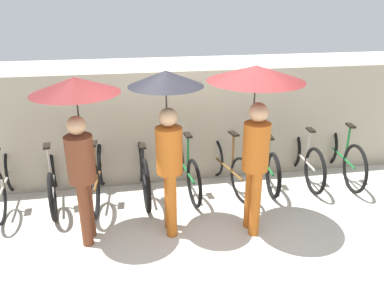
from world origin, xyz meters
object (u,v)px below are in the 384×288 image
at_px(parked_bicycle_3, 143,170).
at_px(parked_bicycle_8, 340,154).
at_px(parked_bicycle_0, 5,180).
at_px(parked_bicycle_7, 303,157).
at_px(pedestrian_center, 167,114).
at_px(parked_bicycle_6, 265,161).
at_px(parked_bicycle_2, 98,174).
at_px(pedestrian_leading, 77,117).
at_px(parked_bicycle_1, 53,179).
at_px(pedestrian_trailing, 256,100).
at_px(parked_bicycle_4, 185,167).
at_px(parked_bicycle_5, 227,165).

xyz_separation_m(parked_bicycle_3, parked_bicycle_8, (3.27, 0.04, 0.00)).
xyz_separation_m(parked_bicycle_0, parked_bicycle_3, (1.96, -0.03, 0.01)).
distance_m(parked_bicycle_7, pedestrian_center, 2.81).
distance_m(parked_bicycle_0, parked_bicycle_6, 3.92).
relative_size(parked_bicycle_2, pedestrian_leading, 0.86).
relative_size(parked_bicycle_3, pedestrian_center, 0.84).
relative_size(parked_bicycle_6, pedestrian_leading, 0.83).
xyz_separation_m(parked_bicycle_1, pedestrian_leading, (0.58, -0.99, 1.23)).
bearing_deg(pedestrian_trailing, parked_bicycle_3, 135.42).
relative_size(parked_bicycle_4, pedestrian_leading, 0.86).
bearing_deg(parked_bicycle_1, parked_bicycle_2, -101.01).
bearing_deg(parked_bicycle_6, parked_bicycle_8, -85.42).
bearing_deg(pedestrian_leading, parked_bicycle_0, 147.73).
xyz_separation_m(parked_bicycle_0, parked_bicycle_1, (0.65, -0.02, -0.03)).
height_order(parked_bicycle_0, parked_bicycle_1, parked_bicycle_1).
bearing_deg(parked_bicycle_7, parked_bicycle_5, 97.69).
distance_m(parked_bicycle_2, parked_bicycle_4, 1.31).
distance_m(parked_bicycle_1, parked_bicycle_6, 3.27).
xyz_separation_m(parked_bicycle_5, parked_bicycle_8, (1.96, 0.06, 0.02)).
distance_m(parked_bicycle_0, parked_bicycle_4, 2.61).
bearing_deg(parked_bicycle_1, pedestrian_center, -130.02).
xyz_separation_m(parked_bicycle_2, parked_bicycle_3, (0.65, 0.03, 0.00)).
distance_m(parked_bicycle_8, pedestrian_trailing, 2.63).
height_order(parked_bicycle_4, parked_bicycle_7, parked_bicycle_4).
relative_size(parked_bicycle_1, parked_bicycle_4, 0.95).
bearing_deg(parked_bicycle_8, parked_bicycle_1, 97.50).
relative_size(pedestrian_leading, pedestrian_trailing, 0.96).
xyz_separation_m(parked_bicycle_7, pedestrian_trailing, (-1.30, -1.19, 1.33)).
distance_m(parked_bicycle_6, pedestrian_leading, 3.13).
distance_m(parked_bicycle_8, pedestrian_center, 3.36).
bearing_deg(parked_bicycle_8, parked_bicycle_0, 97.22).
distance_m(parked_bicycle_6, pedestrian_center, 2.31).
xyz_separation_m(parked_bicycle_0, parked_bicycle_2, (1.31, -0.05, 0.01)).
relative_size(parked_bicycle_1, parked_bicycle_7, 0.98).
height_order(parked_bicycle_2, parked_bicycle_7, parked_bicycle_7).
relative_size(parked_bicycle_6, parked_bicycle_7, 0.99).
bearing_deg(pedestrian_center, parked_bicycle_6, 30.57).
bearing_deg(parked_bicycle_0, parked_bicycle_3, -95.73).
relative_size(parked_bicycle_0, parked_bicycle_3, 0.97).
distance_m(parked_bicycle_5, parked_bicycle_8, 1.96).
xyz_separation_m(parked_bicycle_4, parked_bicycle_7, (1.96, 0.03, 0.00)).
xyz_separation_m(parked_bicycle_2, parked_bicycle_4, (1.31, 0.07, -0.02)).
distance_m(parked_bicycle_0, parked_bicycle_3, 1.96).
distance_m(parked_bicycle_2, pedestrian_leading, 1.53).
bearing_deg(parked_bicycle_0, pedestrian_leading, -134.23).
height_order(parked_bicycle_1, pedestrian_center, pedestrian_center).
bearing_deg(pedestrian_center, parked_bicycle_4, 68.80).
xyz_separation_m(parked_bicycle_3, parked_bicycle_6, (1.96, 0.07, -0.03)).
distance_m(pedestrian_leading, pedestrian_trailing, 2.04).
bearing_deg(pedestrian_leading, parked_bicycle_4, 43.71).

